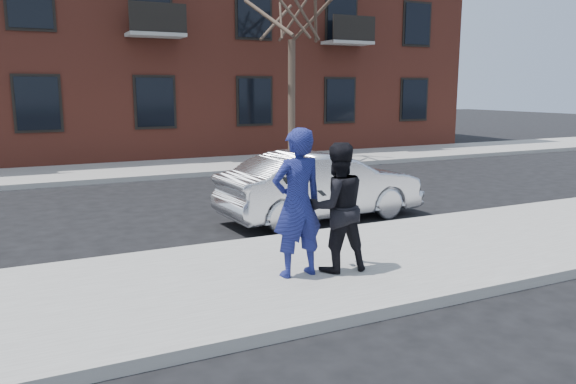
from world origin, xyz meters
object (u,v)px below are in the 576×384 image
street_tree (292,5)px  silver_sedan (321,186)px  man_peacoat (337,207)px  man_hoodie (297,203)px

street_tree → silver_sedan: street_tree is taller
street_tree → man_peacoat: 13.35m
silver_sedan → man_peacoat: man_peacoat is taller
street_tree → silver_sedan: (-3.36, -8.15, -4.82)m
street_tree → man_hoodie: street_tree is taller
street_tree → man_peacoat: (-5.02, -11.53, -4.47)m
silver_sedan → man_peacoat: (-1.66, -3.38, 0.35)m
silver_sedan → man_hoodie: (-2.26, -3.34, 0.46)m
man_hoodie → man_peacoat: (0.60, -0.03, -0.11)m
street_tree → man_hoodie: size_ratio=3.36×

